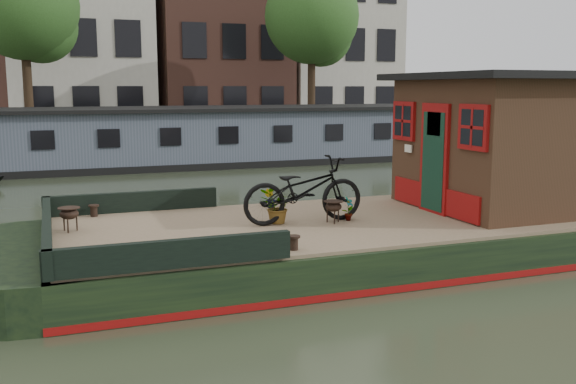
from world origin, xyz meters
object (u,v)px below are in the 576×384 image
object	(u,v)px
cabin	(518,140)
potted_plant_a	(348,209)
brazier_front	(333,212)
brazier_rear	(69,219)
bicycle	(303,190)

from	to	relation	value
cabin	potted_plant_a	size ratio (longest dim) A/B	10.08
brazier_front	brazier_rear	bearing A→B (deg)	168.32
cabin	brazier_rear	world-z (taller)	cabin
cabin	bicycle	size ratio (longest dim) A/B	1.97
cabin	brazier_rear	distance (m)	7.88
bicycle	brazier_rear	xyz separation A→B (m)	(-3.57, 0.64, -0.35)
cabin	potted_plant_a	world-z (taller)	cabin
potted_plant_a	brazier_rear	distance (m)	4.39
brazier_front	brazier_rear	world-z (taller)	brazier_rear
bicycle	brazier_front	xyz separation A→B (m)	(0.45, -0.19, -0.35)
brazier_rear	brazier_front	bearing A→B (deg)	-11.68
brazier_front	brazier_rear	distance (m)	4.11
cabin	bicycle	bearing A→B (deg)	-179.90
brazier_front	bicycle	bearing A→B (deg)	157.27
bicycle	potted_plant_a	bearing A→B (deg)	-98.74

